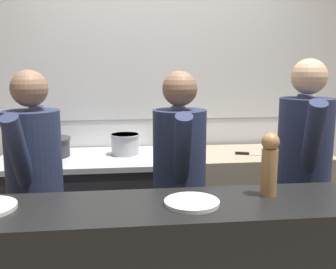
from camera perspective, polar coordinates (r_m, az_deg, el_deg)
name	(u,v)px	position (r m, az deg, el deg)	size (l,w,h in m)	color
wall_back_tiled	(155,102)	(3.46, -1.86, 4.72)	(8.00, 0.06, 2.60)	white
oven_range	(81,213)	(3.27, -12.49, -11.04)	(1.22, 0.71, 0.92)	#232326
prep_counter	(243,206)	(3.40, 10.80, -10.18)	(1.32, 0.65, 0.92)	gray
stock_pot	(48,146)	(3.21, -16.96, -1.67)	(0.35, 0.35, 0.14)	#2D2D33
sauce_pot	(125,144)	(3.15, -6.24, -1.31)	(0.23, 0.23, 0.16)	#B7BABF
mixing_bowl_steel	(278,147)	(3.36, 15.64, -1.81)	(0.20, 0.20, 0.07)	#B7BABF
chefs_knife	(255,154)	(3.19, 12.51, -2.82)	(0.37, 0.15, 0.02)	#B7BABF
plated_dish_appetiser	(192,202)	(1.75, 3.55, -9.81)	(0.24, 0.24, 0.02)	white
pepper_mill	(270,163)	(1.88, 14.52, -4.01)	(0.08, 0.08, 0.30)	#AD7A47
chef_head_cook	(36,190)	(2.49, -18.67, -7.67)	(0.37, 0.70, 1.60)	black
chef_sous	(179,186)	(2.45, 1.65, -7.48)	(0.35, 0.70, 1.59)	black
chef_line	(303,175)	(2.68, 18.98, -5.63)	(0.42, 0.72, 1.67)	black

